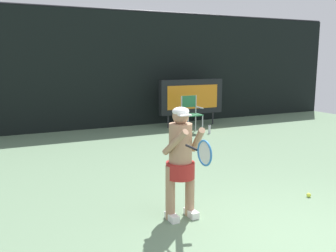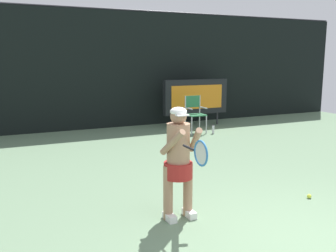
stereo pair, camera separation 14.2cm
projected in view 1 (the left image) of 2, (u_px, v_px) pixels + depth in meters
name	position (u px, v px, depth m)	size (l,w,h in m)	color
backdrop_screen	(102.00, 70.00, 11.56)	(18.00, 0.12, 3.66)	black
scoreboard	(191.00, 97.00, 12.02)	(2.20, 0.21, 1.50)	black
umpire_chair	(191.00, 112.00, 10.99)	(0.52, 0.44, 1.08)	#B7B7BC
water_bottle	(209.00, 129.00, 10.93)	(0.07, 0.07, 0.27)	silver
tennis_player	(181.00, 158.00, 5.02)	(0.52, 0.59, 1.53)	white
tennis_racket	(204.00, 153.00, 4.39)	(0.03, 0.60, 0.31)	black
tennis_ball_loose	(309.00, 195.00, 5.91)	(0.07, 0.07, 0.07)	#CCDB3D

